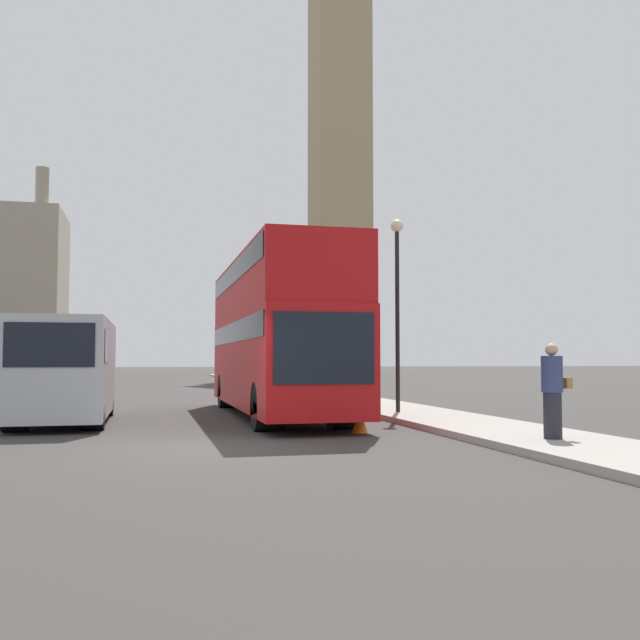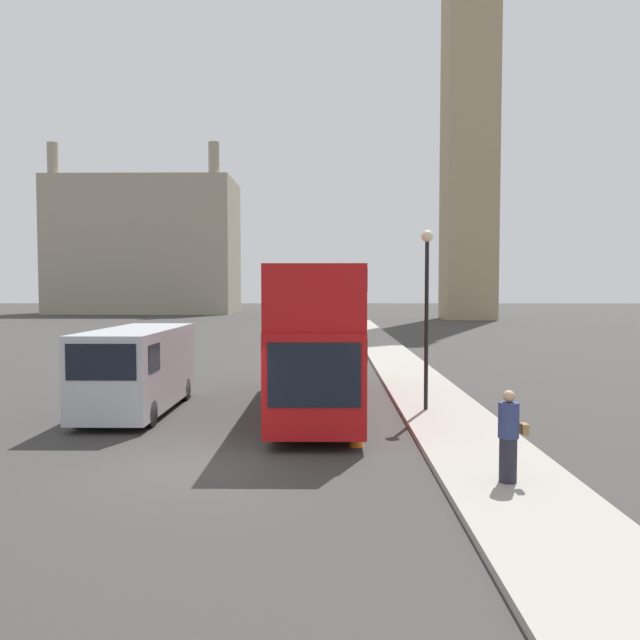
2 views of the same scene
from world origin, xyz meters
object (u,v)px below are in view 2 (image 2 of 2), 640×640
at_px(clock_tower, 471,30).
at_px(white_van, 137,368).
at_px(street_lamp, 427,291).
at_px(pedestrian, 509,436).
at_px(red_double_decker_bus, 318,331).

relative_size(clock_tower, white_van, 11.22).
distance_m(white_van, street_lamp, 9.14).
relative_size(pedestrian, street_lamp, 0.32).
xyz_separation_m(pedestrian, street_lamp, (-0.46, 7.11, 2.71)).
bearing_deg(pedestrian, street_lamp, 93.67).
bearing_deg(white_van, clock_tower, 68.59).
height_order(clock_tower, red_double_decker_bus, clock_tower).
bearing_deg(red_double_decker_bus, clock_tower, 73.14).
bearing_deg(clock_tower, red_double_decker_bus, -106.86).
height_order(white_van, pedestrian, white_van).
height_order(clock_tower, white_van, clock_tower).
bearing_deg(pedestrian, red_double_decker_bus, 114.72).
xyz_separation_m(red_double_decker_bus, street_lamp, (3.28, -1.01, 1.27)).
height_order(red_double_decker_bus, street_lamp, street_lamp).
relative_size(clock_tower, street_lamp, 12.80).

